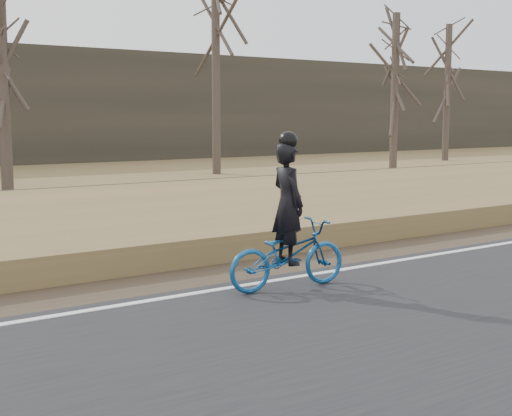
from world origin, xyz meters
TOP-DOWN VIEW (x-y plane):
  - shoulder at (0.00, 1.20)m, footprint 120.00×1.60m
  - embankment at (0.00, 4.20)m, footprint 120.00×5.00m
  - ballast at (0.00, 8.00)m, footprint 120.00×3.00m
  - railroad at (0.00, 8.00)m, footprint 120.00×2.40m
  - treeline_backdrop at (0.00, 30.00)m, footprint 120.00×4.00m
  - cyclist at (-5.74, -0.26)m, footprint 1.85×0.80m
  - bare_tree_near_left at (-5.50, 14.21)m, footprint 0.36×0.36m
  - bare_tree_center at (4.20, 17.83)m, footprint 0.36×0.36m
  - bare_tree_right at (12.59, 15.77)m, footprint 0.36×0.36m
  - bare_tree_far_right at (19.62, 18.70)m, footprint 0.36×0.36m

SIDE VIEW (x-z plane):
  - shoulder at x=0.00m, z-range 0.00..0.04m
  - embankment at x=0.00m, z-range 0.00..0.44m
  - ballast at x=0.00m, z-range 0.00..0.45m
  - railroad at x=0.00m, z-range 0.38..0.67m
  - cyclist at x=-5.74m, z-range -0.34..1.83m
  - treeline_backdrop at x=0.00m, z-range 0.00..6.00m
  - bare_tree_near_left at x=-5.50m, z-range 0.00..6.21m
  - bare_tree_right at x=12.59m, z-range 0.00..7.12m
  - bare_tree_far_right at x=19.62m, z-range 0.00..7.42m
  - bare_tree_center at x=4.20m, z-range 0.00..9.29m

